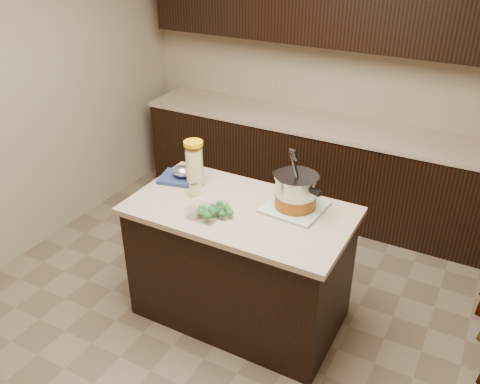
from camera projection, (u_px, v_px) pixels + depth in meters
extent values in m
plane|color=brown|center=(240.00, 313.00, 3.74)|extent=(4.00, 4.00, 0.00)
cube|color=tan|center=(344.00, 66.00, 4.62)|extent=(4.00, 0.04, 2.70)
cube|color=tan|center=(12.00, 95.00, 3.91)|extent=(0.04, 4.00, 2.70)
cube|color=black|center=(325.00, 170.00, 4.83)|extent=(3.60, 0.60, 0.86)
cube|color=tan|center=(329.00, 126.00, 4.61)|extent=(3.60, 0.63, 0.04)
cube|color=black|center=(240.00, 266.00, 3.53)|extent=(1.40, 0.75, 0.86)
cube|color=tan|center=(240.00, 211.00, 3.31)|extent=(1.46, 0.81, 0.04)
cube|color=#668F60|center=(295.00, 207.00, 3.29)|extent=(0.39, 0.39, 0.02)
cylinder|color=#B7B7BC|center=(296.00, 192.00, 3.23)|extent=(0.34, 0.34, 0.21)
cylinder|color=brown|center=(295.00, 200.00, 3.26)|extent=(0.35, 0.35, 0.08)
cylinder|color=#B7B7BC|center=(297.00, 176.00, 3.18)|extent=(0.37, 0.37, 0.01)
cube|color=black|center=(278.00, 174.00, 3.31)|extent=(0.07, 0.05, 0.03)
cube|color=black|center=(316.00, 192.00, 3.09)|extent=(0.07, 0.05, 0.03)
cylinder|color=black|center=(295.00, 170.00, 3.13)|extent=(0.06, 0.11, 0.26)
cylinder|color=#D6D583|center=(194.00, 167.00, 3.52)|extent=(0.14, 0.14, 0.27)
cylinder|color=white|center=(194.00, 165.00, 3.51)|extent=(0.15, 0.15, 0.30)
cylinder|color=orange|center=(193.00, 144.00, 3.43)|extent=(0.16, 0.16, 0.02)
cylinder|color=#D6D583|center=(194.00, 189.00, 3.43)|extent=(0.07, 0.07, 0.08)
cylinder|color=white|center=(194.00, 188.00, 3.43)|extent=(0.08, 0.08, 0.11)
cylinder|color=silver|center=(194.00, 180.00, 3.40)|extent=(0.08, 0.08, 0.02)
cylinder|color=silver|center=(219.00, 208.00, 3.24)|extent=(0.14, 0.14, 0.06)
cylinder|color=silver|center=(225.00, 213.00, 3.19)|extent=(0.14, 0.14, 0.05)
cube|color=silver|center=(203.00, 212.00, 3.19)|extent=(0.20, 0.14, 0.07)
cube|color=navy|center=(180.00, 178.00, 3.64)|extent=(0.32, 0.28, 0.03)
ellipsoid|color=silver|center=(182.00, 172.00, 3.60)|extent=(0.14, 0.12, 0.08)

